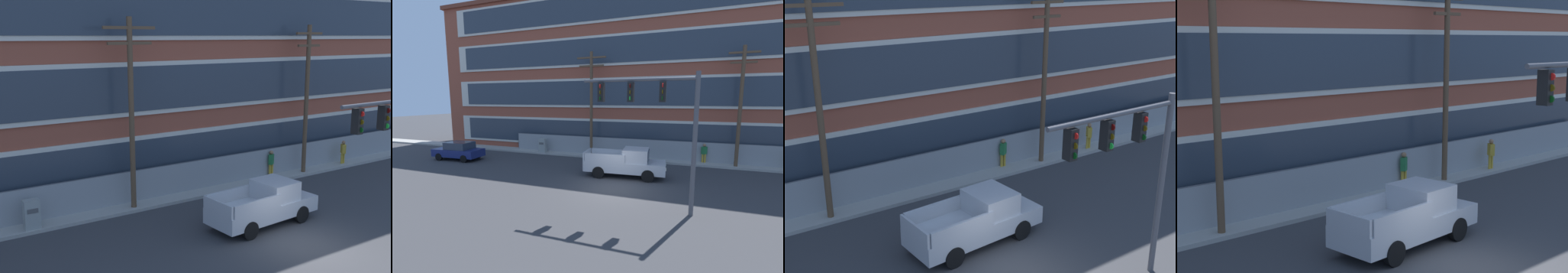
% 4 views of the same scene
% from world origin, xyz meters
% --- Properties ---
extents(sidewalk_building_side, '(80.00, 1.73, 0.16)m').
position_xyz_m(sidewalk_building_side, '(0.00, 8.17, 0.08)').
color(sidewalk_building_side, '#9E9B93').
rests_on(sidewalk_building_side, ground).
extents(brick_mill_building, '(47.96, 9.04, 15.41)m').
position_xyz_m(brick_mill_building, '(1.93, 13.26, 7.72)').
color(brick_mill_building, brown).
rests_on(brick_mill_building, ground).
extents(chain_link_fence, '(33.29, 0.06, 1.79)m').
position_xyz_m(chain_link_fence, '(4.39, 8.45, 0.91)').
color(chain_link_fence, gray).
rests_on(chain_link_fence, ground).
extents(traffic_signal_mast, '(5.21, 0.43, 6.37)m').
position_xyz_m(traffic_signal_mast, '(2.56, -2.19, 4.64)').
color(traffic_signal_mast, '#4C4C51').
rests_on(traffic_signal_mast, ground).
extents(pickup_truck_silver, '(5.52, 2.31, 1.95)m').
position_xyz_m(pickup_truck_silver, '(0.17, 2.83, 0.93)').
color(pickup_truck_silver, '#B2B5BA').
rests_on(pickup_truck_silver, ground).
extents(utility_pole_near_corner, '(2.62, 0.26, 9.30)m').
position_xyz_m(utility_pole_near_corner, '(-4.02, 7.73, 5.15)').
color(utility_pole_near_corner, brown).
rests_on(utility_pole_near_corner, ground).
extents(utility_pole_midblock, '(2.03, 0.26, 9.06)m').
position_xyz_m(utility_pole_midblock, '(7.63, 7.78, 4.93)').
color(utility_pole_midblock, brown).
rests_on(utility_pole_midblock, ground).
extents(pedestrian_near_cabinet, '(0.41, 0.47, 1.69)m').
position_xyz_m(pedestrian_near_cabinet, '(11.26, 7.81, 0.97)').
color(pedestrian_near_cabinet, '#B7932D').
rests_on(pedestrian_near_cabinet, ground).
extents(pedestrian_by_fence, '(0.47, 0.42, 1.69)m').
position_xyz_m(pedestrian_by_fence, '(5.41, 8.28, 0.97)').
color(pedestrian_by_fence, '#B7932D').
rests_on(pedestrian_by_fence, ground).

